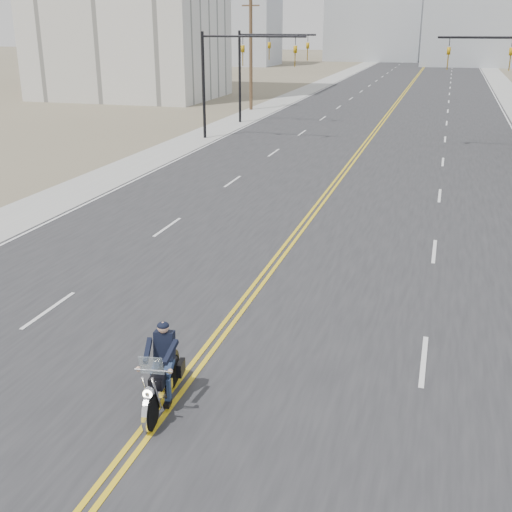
{
  "coord_description": "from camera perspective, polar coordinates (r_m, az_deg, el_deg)",
  "views": [
    {
      "loc": [
        4.98,
        -9.77,
        7.38
      ],
      "look_at": [
        0.45,
        5.61,
        1.6
      ],
      "focal_mm": 45.0,
      "sensor_mm": 36.0,
      "label": 1
    }
  ],
  "objects": [
    {
      "name": "ground_plane",
      "position": [
        13.22,
        -9.07,
        -14.4
      ],
      "size": [
        400.0,
        400.0,
        0.0
      ],
      "primitive_type": "plane",
      "color": "#776D56",
      "rests_on": "ground"
    },
    {
      "name": "road",
      "position": [
        80.26,
        13.17,
        14.07
      ],
      "size": [
        20.0,
        200.0,
        0.01
      ],
      "primitive_type": "cube",
      "color": "#303033",
      "rests_on": "ground"
    },
    {
      "name": "sidewalk_left",
      "position": [
        81.79,
        4.86,
        14.6
      ],
      "size": [
        3.0,
        200.0,
        0.01
      ],
      "primitive_type": "cube",
      "color": "#A5A5A0",
      "rests_on": "ground"
    },
    {
      "name": "sidewalk_right",
      "position": [
        80.37,
        21.57,
        13.24
      ],
      "size": [
        3.0,
        200.0,
        0.01
      ],
      "primitive_type": "cube",
      "color": "#A5A5A0",
      "rests_on": "ground"
    },
    {
      "name": "traffic_mast_left",
      "position": [
        44.11,
        -2.17,
        16.65
      ],
      "size": [
        7.1,
        0.26,
        7.0
      ],
      "color": "black",
      "rests_on": "ground"
    },
    {
      "name": "traffic_mast_far",
      "position": [
        51.84,
        0.39,
        17.07
      ],
      "size": [
        6.1,
        0.26,
        7.0
      ],
      "color": "black",
      "rests_on": "ground"
    },
    {
      "name": "utility_pole_left",
      "position": [
        60.38,
        -0.46,
        18.03
      ],
      "size": [
        2.2,
        0.3,
        10.5
      ],
      "color": "brown",
      "rests_on": "ground"
    },
    {
      "name": "haze_bldg_a",
      "position": [
        131.07,
        -1.48,
        21.42
      ],
      "size": [
        14.0,
        12.0,
        22.0
      ],
      "primitive_type": "cube",
      "color": "#B7BCC6",
      "rests_on": "ground"
    },
    {
      "name": "haze_bldg_b",
      "position": [
        134.8,
        18.7,
        18.71
      ],
      "size": [
        18.0,
        14.0,
        14.0
      ],
      "primitive_type": "cube",
      "color": "#ADB2B7",
      "rests_on": "ground"
    },
    {
      "name": "haze_bldg_f",
      "position": [
        150.19,
        -5.41,
        20.0
      ],
      "size": [
        12.0,
        12.0,
        16.0
      ],
      "primitive_type": "cube",
      "color": "#ADB2B7",
      "rests_on": "ground"
    },
    {
      "name": "motorcyclist",
      "position": [
        13.25,
        -8.45,
        -9.81
      ],
      "size": [
        1.28,
        2.36,
        1.75
      ],
      "primitive_type": null,
      "rotation": [
        0.0,
        0.0,
        3.29
      ],
      "color": "black",
      "rests_on": "ground"
    }
  ]
}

